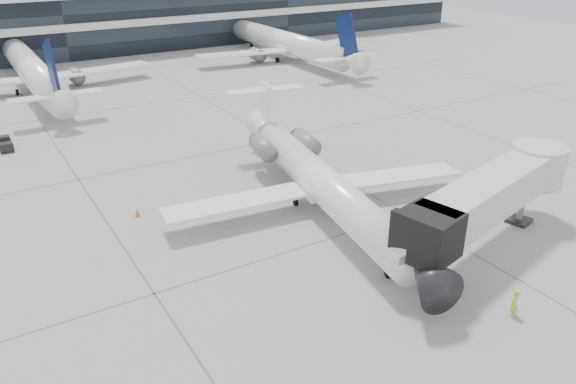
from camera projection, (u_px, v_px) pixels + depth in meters
ground at (295, 249)px, 38.43m from camera, size 220.00×220.00×0.00m
terminal at (52, 23)px, 99.88m from camera, size 170.00×22.00×10.00m
bg_jet_center at (35, 89)px, 77.30m from camera, size 32.00×40.00×9.60m
bg_jet_right at (284, 58)px, 96.11m from camera, size 32.00×40.00×9.60m
regional_jet at (320, 180)px, 43.18m from camera, size 24.40×30.43×7.05m
jet_bridge at (496, 191)px, 37.20m from camera, size 17.57×7.17×5.69m
ramp_worker at (515, 303)px, 31.50m from camera, size 0.69×0.53×1.69m
traffic_cone at (137, 213)px, 42.80m from camera, size 0.51×0.51×0.63m
far_tug at (5, 144)px, 55.66m from camera, size 1.26×2.12×1.34m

